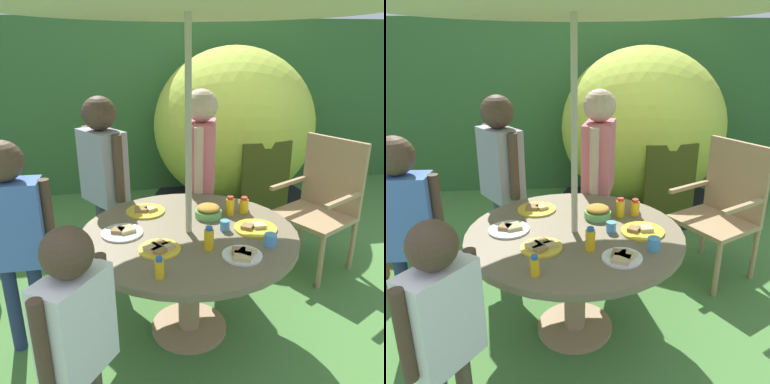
{
  "view_description": "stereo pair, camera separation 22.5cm",
  "coord_description": "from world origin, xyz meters",
  "views": [
    {
      "loc": [
        -0.37,
        -2.07,
        1.72
      ],
      "look_at": [
        0.02,
        0.01,
        0.93
      ],
      "focal_mm": 37.31,
      "sensor_mm": 36.0,
      "label": 1
    },
    {
      "loc": [
        -0.15,
        -2.1,
        1.72
      ],
      "look_at": [
        0.02,
        0.01,
        0.93
      ],
      "focal_mm": 37.31,
      "sensor_mm": 36.0,
      "label": 2
    }
  ],
  "objects": [
    {
      "name": "child_in_blue_shirt",
      "position": [
        -0.96,
        0.02,
        0.81
      ],
      "size": [
        0.43,
        0.22,
        1.27
      ],
      "rotation": [
        0.0,
        0.0,
        -0.02
      ],
      "color": "navy",
      "rests_on": "ground_plane"
    },
    {
      "name": "snack_bowl",
      "position": [
        0.16,
        0.19,
        0.73
      ],
      "size": [
        0.17,
        0.17,
        0.08
      ],
      "color": "#66B259",
      "rests_on": "garden_table"
    },
    {
      "name": "plate_center_back",
      "position": [
        0.39,
        -0.04,
        0.7
      ],
      "size": [
        0.25,
        0.25,
        0.03
      ],
      "color": "yellow",
      "rests_on": "garden_table"
    },
    {
      "name": "plate_mid_right",
      "position": [
        -0.23,
        0.34,
        0.7
      ],
      "size": [
        0.25,
        0.25,
        0.03
      ],
      "color": "yellow",
      "rests_on": "garden_table"
    },
    {
      "name": "child_in_pink_shirt",
      "position": [
        0.24,
        0.82,
        0.91
      ],
      "size": [
        0.3,
        0.46,
        1.42
      ],
      "rotation": [
        0.0,
        0.0,
        -1.86
      ],
      "color": "brown",
      "rests_on": "ground_plane"
    },
    {
      "name": "cup_near",
      "position": [
        0.4,
        -0.25,
        0.73
      ],
      "size": [
        0.07,
        0.07,
        0.07
      ],
      "primitive_type": "cylinder",
      "color": "#4C99D8",
      "rests_on": "garden_table"
    },
    {
      "name": "plate_far_right",
      "position": [
        0.22,
        -0.34,
        0.7
      ],
      "size": [
        0.21,
        0.21,
        0.03
      ],
      "color": "white",
      "rests_on": "garden_table"
    },
    {
      "name": "garden_table",
      "position": [
        0.0,
        0.0,
        0.57
      ],
      "size": [
        1.27,
        1.27,
        0.69
      ],
      "color": "tan",
      "rests_on": "ground_plane"
    },
    {
      "name": "hedge_backdrop",
      "position": [
        0.0,
        3.02,
        1.0
      ],
      "size": [
        9.0,
        0.7,
        2.0
      ],
      "primitive_type": "cube",
      "color": "#33602D",
      "rests_on": "ground_plane"
    },
    {
      "name": "plate_far_left",
      "position": [
        -0.19,
        -0.19,
        0.7
      ],
      "size": [
        0.23,
        0.23,
        0.03
      ],
      "color": "yellow",
      "rests_on": "garden_table"
    },
    {
      "name": "juice_bottle_near_right",
      "position": [
        0.3,
        0.2,
        0.75
      ],
      "size": [
        0.06,
        0.06,
        0.12
      ],
      "color": "yellow",
      "rests_on": "garden_table"
    },
    {
      "name": "juice_bottle_center_front",
      "position": [
        0.4,
        0.21,
        0.74
      ],
      "size": [
        0.06,
        0.06,
        0.11
      ],
      "color": "yellow",
      "rests_on": "garden_table"
    },
    {
      "name": "child_in_white_shirt",
      "position": [
        -0.57,
        -0.77,
        0.72
      ],
      "size": [
        0.3,
        0.33,
        1.13
      ],
      "rotation": [
        0.0,
        0.0,
        0.93
      ],
      "color": "brown",
      "rests_on": "ground_plane"
    },
    {
      "name": "plate_mid_left",
      "position": [
        -0.38,
        0.04,
        0.7
      ],
      "size": [
        0.24,
        0.24,
        0.03
      ],
      "color": "white",
      "rests_on": "garden_table"
    },
    {
      "name": "cup_far",
      "position": [
        0.21,
        -0.02,
        0.72
      ],
      "size": [
        0.06,
        0.06,
        0.06
      ],
      "primitive_type": "cylinder",
      "color": "#4C99D8",
      "rests_on": "garden_table"
    },
    {
      "name": "dome_tent",
      "position": [
        0.92,
        2.22,
        0.85
      ],
      "size": [
        2.01,
        2.01,
        1.71
      ],
      "rotation": [
        0.0,
        0.0,
        0.11
      ],
      "color": "#B2C63F",
      "rests_on": "ground_plane"
    },
    {
      "name": "juice_bottle_front_edge",
      "position": [
        0.07,
        -0.23,
        0.75
      ],
      "size": [
        0.05,
        0.05,
        0.13
      ],
      "color": "yellow",
      "rests_on": "garden_table"
    },
    {
      "name": "juice_bottle_near_left",
      "position": [
        -0.22,
        -0.45,
        0.74
      ],
      "size": [
        0.04,
        0.04,
        0.11
      ],
      "color": "yellow",
      "rests_on": "garden_table"
    },
    {
      "name": "ground_plane",
      "position": [
        0.0,
        0.0,
        -0.01
      ],
      "size": [
        10.0,
        10.0,
        0.02
      ],
      "primitive_type": "cube",
      "color": "#477A38"
    },
    {
      "name": "wooden_chair",
      "position": [
        1.2,
        0.64,
        0.57
      ],
      "size": [
        0.67,
        0.69,
        1.04
      ],
      "rotation": [
        0.0,
        0.0,
        -1.08
      ],
      "color": "tan",
      "rests_on": "ground_plane"
    },
    {
      "name": "child_in_grey_shirt",
      "position": [
        -0.49,
        0.76,
        0.89
      ],
      "size": [
        0.36,
        0.41,
        1.39
      ],
      "rotation": [
        0.0,
        0.0,
        -1.0
      ],
      "color": "#3F3F47",
      "rests_on": "ground_plane"
    }
  ]
}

